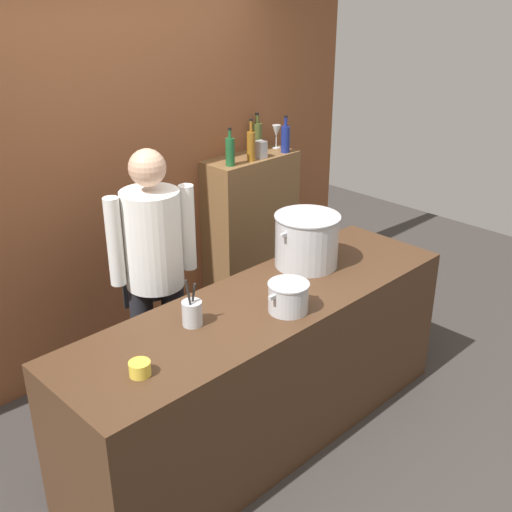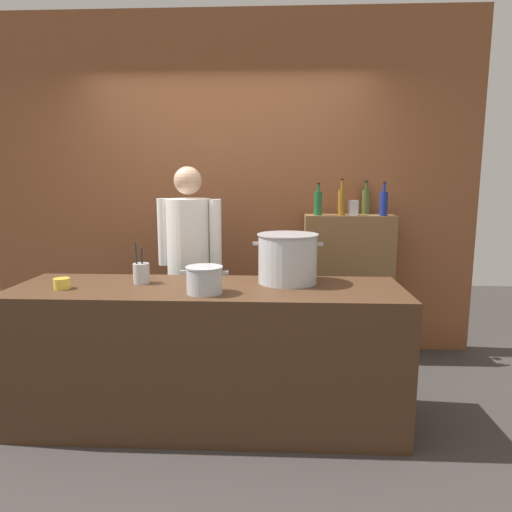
{
  "view_description": "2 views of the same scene",
  "coord_description": "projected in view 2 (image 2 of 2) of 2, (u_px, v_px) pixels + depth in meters",
  "views": [
    {
      "loc": [
        -2.16,
        -2.13,
        2.55
      ],
      "look_at": [
        0.3,
        0.37,
        0.95
      ],
      "focal_mm": 44.41,
      "sensor_mm": 36.0,
      "label": 1
    },
    {
      "loc": [
        0.44,
        -2.79,
        1.57
      ],
      "look_at": [
        0.29,
        0.43,
        1.03
      ],
      "focal_mm": 32.2,
      "sensor_mm": 36.0,
      "label": 2
    }
  ],
  "objects": [
    {
      "name": "ground_plane",
      "position": [
        210.0,
        419.0,
        3.03
      ],
      "size": [
        8.0,
        8.0,
        0.0
      ],
      "primitive_type": "plane",
      "color": "#383330"
    },
    {
      "name": "brick_back_panel",
      "position": [
        230.0,
        186.0,
        4.16
      ],
      "size": [
        4.4,
        0.1,
        3.0
      ],
      "primitive_type": "cube",
      "color": "brown",
      "rests_on": "ground_plane"
    },
    {
      "name": "prep_counter",
      "position": [
        208.0,
        355.0,
        2.95
      ],
      "size": [
        2.45,
        0.7,
        0.9
      ],
      "primitive_type": "cube",
      "color": "#472D1C",
      "rests_on": "ground_plane"
    },
    {
      "name": "bar_cabinet",
      "position": [
        347.0,
        286.0,
        4.04
      ],
      "size": [
        0.76,
        0.32,
        1.26
      ],
      "primitive_type": "cube",
      "color": "brown",
      "rests_on": "ground_plane"
    },
    {
      "name": "chef",
      "position": [
        190.0,
        258.0,
        3.54
      ],
      "size": [
        0.51,
        0.39,
        1.66
      ],
      "rotation": [
        0.0,
        0.0,
        2.87
      ],
      "color": "black",
      "rests_on": "ground_plane"
    },
    {
      "name": "stockpot_large",
      "position": [
        288.0,
        258.0,
        2.97
      ],
      "size": [
        0.45,
        0.4,
        0.32
      ],
      "color": "#B7BABF",
      "rests_on": "prep_counter"
    },
    {
      "name": "stockpot_small",
      "position": [
        204.0,
        280.0,
        2.7
      ],
      "size": [
        0.28,
        0.22,
        0.16
      ],
      "color": "#B7BABF",
      "rests_on": "prep_counter"
    },
    {
      "name": "utensil_crock",
      "position": [
        141.0,
        273.0,
        2.96
      ],
      "size": [
        0.1,
        0.1,
        0.26
      ],
      "color": "#B7BABF",
      "rests_on": "prep_counter"
    },
    {
      "name": "butter_jar",
      "position": [
        62.0,
        283.0,
        2.82
      ],
      "size": [
        0.1,
        0.1,
        0.07
      ],
      "primitive_type": "cylinder",
      "color": "yellow",
      "rests_on": "prep_counter"
    },
    {
      "name": "wine_bottle_amber",
      "position": [
        342.0,
        202.0,
        3.84
      ],
      "size": [
        0.06,
        0.06,
        0.31
      ],
      "color": "#8C5919",
      "rests_on": "bar_cabinet"
    },
    {
      "name": "wine_bottle_green",
      "position": [
        318.0,
        203.0,
        3.86
      ],
      "size": [
        0.07,
        0.07,
        0.27
      ],
      "color": "#1E592D",
      "rests_on": "bar_cabinet"
    },
    {
      "name": "wine_bottle_olive",
      "position": [
        366.0,
        201.0,
        4.0
      ],
      "size": [
        0.08,
        0.08,
        0.29
      ],
      "color": "#475123",
      "rests_on": "bar_cabinet"
    },
    {
      "name": "wine_bottle_cobalt",
      "position": [
        384.0,
        203.0,
        3.81
      ],
      "size": [
        0.07,
        0.07,
        0.28
      ],
      "color": "navy",
      "rests_on": "bar_cabinet"
    },
    {
      "name": "wine_glass_tall",
      "position": [
        385.0,
        200.0,
        3.94
      ],
      "size": [
        0.07,
        0.07,
        0.18
      ],
      "color": "silver",
      "rests_on": "bar_cabinet"
    },
    {
      "name": "spice_tin_silver",
      "position": [
        353.0,
        208.0,
        3.85
      ],
      "size": [
        0.07,
        0.07,
        0.13
      ],
      "primitive_type": "cube",
      "color": "#B2B2B7",
      "rests_on": "bar_cabinet"
    }
  ]
}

